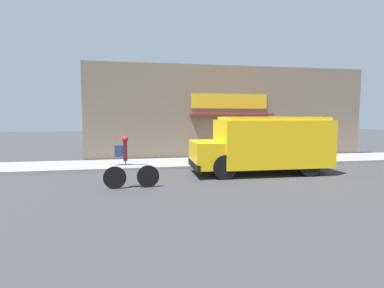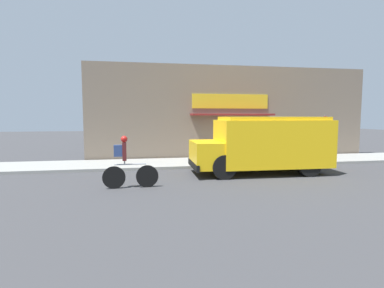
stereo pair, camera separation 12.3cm
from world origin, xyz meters
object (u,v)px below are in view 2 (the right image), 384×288
(stop_sign_post, at_px, (325,130))
(school_bus, at_px, (265,144))
(cyclist, at_px, (127,164))
(trash_bin, at_px, (307,149))

(stop_sign_post, bearing_deg, school_bus, -153.16)
(cyclist, distance_m, trash_bin, 10.12)
(school_bus, bearing_deg, stop_sign_post, 28.23)
(trash_bin, bearing_deg, cyclist, -152.71)
(trash_bin, bearing_deg, stop_sign_post, -75.09)
(school_bus, bearing_deg, cyclist, -161.87)
(school_bus, relative_size, cyclist, 3.09)
(cyclist, relative_size, stop_sign_post, 0.80)
(stop_sign_post, relative_size, trash_bin, 2.53)
(stop_sign_post, distance_m, trash_bin, 1.49)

